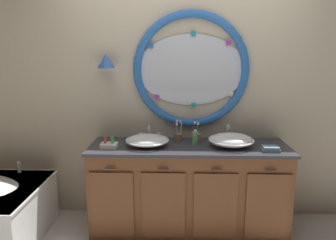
{
  "coord_description": "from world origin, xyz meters",
  "views": [
    {
      "loc": [
        -0.07,
        -2.67,
        1.72
      ],
      "look_at": [
        -0.15,
        0.25,
        1.1
      ],
      "focal_mm": 34.13,
      "sensor_mm": 36.0,
      "label": 1
    }
  ],
  "objects_px": {
    "sink_basin_right": "(231,140)",
    "toothbrush_holder_right": "(197,137)",
    "soap_dispenser": "(195,138)",
    "sink_basin_left": "(147,140)",
    "toiletry_basket": "(109,145)",
    "toothbrush_holder_left": "(178,137)",
    "folded_hand_towel": "(270,149)"
  },
  "relations": [
    {
      "from": "sink_basin_right",
      "to": "soap_dispenser",
      "type": "relative_size",
      "value": 2.7
    },
    {
      "from": "soap_dispenser",
      "to": "sink_basin_left",
      "type": "bearing_deg",
      "value": -175.43
    },
    {
      "from": "toiletry_basket",
      "to": "toothbrush_holder_right",
      "type": "bearing_deg",
      "value": 16.06
    },
    {
      "from": "toothbrush_holder_left",
      "to": "folded_hand_towel",
      "type": "height_order",
      "value": "toothbrush_holder_left"
    },
    {
      "from": "sink_basin_right",
      "to": "toothbrush_holder_right",
      "type": "relative_size",
      "value": 2.05
    },
    {
      "from": "sink_basin_left",
      "to": "toothbrush_holder_right",
      "type": "relative_size",
      "value": 1.97
    },
    {
      "from": "toothbrush_holder_left",
      "to": "toiletry_basket",
      "type": "bearing_deg",
      "value": -159.57
    },
    {
      "from": "toothbrush_holder_right",
      "to": "soap_dispenser",
      "type": "height_order",
      "value": "toothbrush_holder_right"
    },
    {
      "from": "toothbrush_holder_left",
      "to": "soap_dispenser",
      "type": "height_order",
      "value": "toothbrush_holder_left"
    },
    {
      "from": "soap_dispenser",
      "to": "toiletry_basket",
      "type": "height_order",
      "value": "soap_dispenser"
    },
    {
      "from": "sink_basin_left",
      "to": "toothbrush_holder_left",
      "type": "xyz_separation_m",
      "value": [
        0.29,
        0.15,
        -0.0
      ]
    },
    {
      "from": "toothbrush_holder_left",
      "to": "sink_basin_right",
      "type": "bearing_deg",
      "value": -16.85
    },
    {
      "from": "sink_basin_left",
      "to": "sink_basin_right",
      "type": "height_order",
      "value": "sink_basin_right"
    },
    {
      "from": "toothbrush_holder_right",
      "to": "soap_dispenser",
      "type": "distance_m",
      "value": 0.12
    },
    {
      "from": "sink_basin_right",
      "to": "toothbrush_holder_left",
      "type": "bearing_deg",
      "value": 163.15
    },
    {
      "from": "soap_dispenser",
      "to": "folded_hand_towel",
      "type": "relative_size",
      "value": 1.04
    },
    {
      "from": "sink_basin_left",
      "to": "toothbrush_holder_left",
      "type": "distance_m",
      "value": 0.33
    },
    {
      "from": "toothbrush_holder_left",
      "to": "sink_basin_left",
      "type": "bearing_deg",
      "value": -152.58
    },
    {
      "from": "toothbrush_holder_left",
      "to": "soap_dispenser",
      "type": "bearing_deg",
      "value": -35.3
    },
    {
      "from": "sink_basin_left",
      "to": "toothbrush_holder_right",
      "type": "bearing_deg",
      "value": 17.53
    },
    {
      "from": "sink_basin_right",
      "to": "soap_dispenser",
      "type": "distance_m",
      "value": 0.34
    },
    {
      "from": "soap_dispenser",
      "to": "toothbrush_holder_right",
      "type": "bearing_deg",
      "value": 79.0
    },
    {
      "from": "toothbrush_holder_right",
      "to": "soap_dispenser",
      "type": "xyz_separation_m",
      "value": [
        -0.02,
        -0.11,
        0.02
      ]
    },
    {
      "from": "soap_dispenser",
      "to": "sink_basin_right",
      "type": "bearing_deg",
      "value": -6.14
    },
    {
      "from": "soap_dispenser",
      "to": "folded_hand_towel",
      "type": "distance_m",
      "value": 0.69
    },
    {
      "from": "toiletry_basket",
      "to": "soap_dispenser",
      "type": "bearing_deg",
      "value": 8.72
    },
    {
      "from": "sink_basin_right",
      "to": "toiletry_basket",
      "type": "bearing_deg",
      "value": -175.65
    },
    {
      "from": "sink_basin_left",
      "to": "sink_basin_right",
      "type": "distance_m",
      "value": 0.79
    },
    {
      "from": "sink_basin_right",
      "to": "folded_hand_towel",
      "type": "distance_m",
      "value": 0.36
    },
    {
      "from": "sink_basin_right",
      "to": "folded_hand_towel",
      "type": "relative_size",
      "value": 2.8
    },
    {
      "from": "sink_basin_right",
      "to": "soap_dispenser",
      "type": "height_order",
      "value": "soap_dispenser"
    },
    {
      "from": "sink_basin_right",
      "to": "sink_basin_left",
      "type": "bearing_deg",
      "value": 180.0
    }
  ]
}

